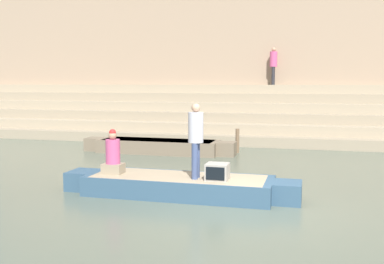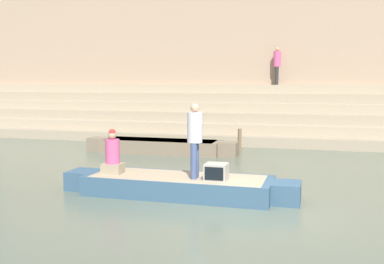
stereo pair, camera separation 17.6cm
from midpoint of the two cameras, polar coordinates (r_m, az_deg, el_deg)
ground_plane at (r=9.24m, az=6.60°, el=-10.09°), size 120.00×120.00×0.00m
ghat_steps at (r=21.02m, az=11.93°, el=1.50°), size 36.00×4.63×2.50m
back_wall at (r=23.29m, az=12.51°, el=10.83°), size 34.20×1.28×9.08m
rowboat_main at (r=10.47m, az=-1.31°, el=-6.75°), size 5.54×1.52×0.45m
person_standing at (r=10.03m, az=0.86°, el=-0.45°), size 0.34×0.34×1.69m
person_rowing at (r=10.82m, az=-9.59°, el=-2.98°), size 0.48×0.37×1.06m
tv_set at (r=10.00m, az=3.61°, el=-5.06°), size 0.49×0.48×0.37m
moored_boat_shore at (r=16.74m, az=-3.73°, el=-1.77°), size 5.78×1.24×0.49m
mooring_post at (r=16.78m, az=6.36°, el=-1.13°), size 0.14×0.14×0.90m
person_on_steps at (r=22.29m, az=10.98°, el=8.58°), size 0.35×0.35×1.80m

